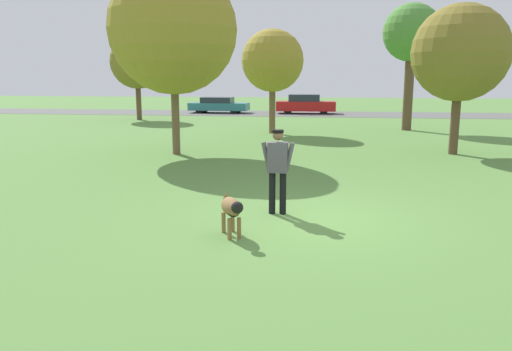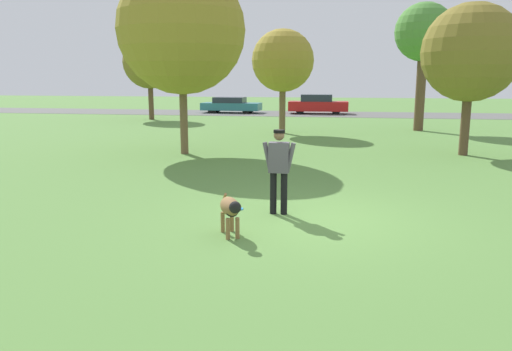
{
  "view_description": "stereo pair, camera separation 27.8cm",
  "coord_description": "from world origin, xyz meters",
  "px_view_note": "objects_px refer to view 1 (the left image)",
  "views": [
    {
      "loc": [
        0.27,
        -9.18,
        2.62
      ],
      "look_at": [
        -0.96,
        -0.49,
        0.9
      ],
      "focal_mm": 35.0,
      "sensor_mm": 36.0,
      "label": 1
    },
    {
      "loc": [
        0.55,
        -9.14,
        2.62
      ],
      "look_at": [
        -0.96,
        -0.49,
        0.9
      ],
      "focal_mm": 35.0,
      "sensor_mm": 36.0,
      "label": 2
    }
  ],
  "objects_px": {
    "tree_far_right": "(412,35)",
    "parked_car_red": "(306,104)",
    "tree_mid_center": "(273,61)",
    "dog": "(232,209)",
    "tree_near_left": "(173,30)",
    "tree_far_left": "(137,62)",
    "parked_car_teal": "(219,105)",
    "frisbee": "(236,209)",
    "person": "(278,165)",
    "tree_near_right": "(460,53)"
  },
  "relations": [
    {
      "from": "tree_far_right",
      "to": "parked_car_red",
      "type": "relative_size",
      "value": 1.42
    },
    {
      "from": "parked_car_red",
      "to": "tree_mid_center",
      "type": "bearing_deg",
      "value": -95.21
    },
    {
      "from": "dog",
      "to": "tree_near_left",
      "type": "height_order",
      "value": "tree_near_left"
    },
    {
      "from": "dog",
      "to": "tree_far_left",
      "type": "relative_size",
      "value": 0.19
    },
    {
      "from": "tree_near_left",
      "to": "parked_car_red",
      "type": "distance_m",
      "value": 21.4
    },
    {
      "from": "tree_far_right",
      "to": "tree_mid_center",
      "type": "distance_m",
      "value": 7.19
    },
    {
      "from": "dog",
      "to": "parked_car_teal",
      "type": "relative_size",
      "value": 0.22
    },
    {
      "from": "tree_near_left",
      "to": "tree_far_left",
      "type": "xyz_separation_m",
      "value": [
        -6.66,
        13.77,
        -0.62
      ]
    },
    {
      "from": "frisbee",
      "to": "parked_car_red",
      "type": "bearing_deg",
      "value": 89.66
    },
    {
      "from": "parked_car_teal",
      "to": "parked_car_red",
      "type": "height_order",
      "value": "parked_car_red"
    },
    {
      "from": "frisbee",
      "to": "tree_far_right",
      "type": "relative_size",
      "value": 0.04
    },
    {
      "from": "person",
      "to": "tree_mid_center",
      "type": "relative_size",
      "value": 0.34
    },
    {
      "from": "tree_far_right",
      "to": "tree_mid_center",
      "type": "xyz_separation_m",
      "value": [
        -6.65,
        -2.4,
        -1.32
      ]
    },
    {
      "from": "dog",
      "to": "parked_car_red",
      "type": "bearing_deg",
      "value": 154.73
    },
    {
      "from": "tree_near_right",
      "to": "tree_far_right",
      "type": "bearing_deg",
      "value": 92.55
    },
    {
      "from": "dog",
      "to": "tree_far_right",
      "type": "relative_size",
      "value": 0.16
    },
    {
      "from": "tree_far_left",
      "to": "tree_mid_center",
      "type": "height_order",
      "value": "tree_far_left"
    },
    {
      "from": "tree_near_left",
      "to": "person",
      "type": "bearing_deg",
      "value": -59.68
    },
    {
      "from": "frisbee",
      "to": "tree_mid_center",
      "type": "xyz_separation_m",
      "value": [
        -0.84,
        14.28,
        3.4
      ]
    },
    {
      "from": "frisbee",
      "to": "tree_near_right",
      "type": "height_order",
      "value": "tree_near_right"
    },
    {
      "from": "frisbee",
      "to": "parked_car_teal",
      "type": "xyz_separation_m",
      "value": [
        -6.41,
        27.77,
        0.59
      ]
    },
    {
      "from": "parked_car_red",
      "to": "parked_car_teal",
      "type": "bearing_deg",
      "value": -179.67
    },
    {
      "from": "tree_far_right",
      "to": "tree_mid_center",
      "type": "height_order",
      "value": "tree_far_right"
    },
    {
      "from": "tree_mid_center",
      "to": "parked_car_red",
      "type": "relative_size",
      "value": 1.11
    },
    {
      "from": "frisbee",
      "to": "tree_far_left",
      "type": "bearing_deg",
      "value": 115.76
    },
    {
      "from": "tree_far_right",
      "to": "tree_near_right",
      "type": "distance_m",
      "value": 8.33
    },
    {
      "from": "person",
      "to": "tree_mid_center",
      "type": "height_order",
      "value": "tree_mid_center"
    },
    {
      "from": "parked_car_teal",
      "to": "tree_mid_center",
      "type": "bearing_deg",
      "value": -65.71
    },
    {
      "from": "dog",
      "to": "tree_mid_center",
      "type": "bearing_deg",
      "value": 158.44
    },
    {
      "from": "tree_near_right",
      "to": "frisbee",
      "type": "bearing_deg",
      "value": -126.14
    },
    {
      "from": "tree_far_left",
      "to": "parked_car_red",
      "type": "bearing_deg",
      "value": 34.48
    },
    {
      "from": "tree_near_left",
      "to": "dog",
      "type": "bearing_deg",
      "value": -67.5
    },
    {
      "from": "tree_far_left",
      "to": "tree_near_left",
      "type": "bearing_deg",
      "value": -64.19
    },
    {
      "from": "tree_near_right",
      "to": "tree_mid_center",
      "type": "xyz_separation_m",
      "value": [
        -7.01,
        5.82,
        -0.03
      ]
    },
    {
      "from": "frisbee",
      "to": "dog",
      "type": "bearing_deg",
      "value": -81.92
    },
    {
      "from": "tree_mid_center",
      "to": "parked_car_red",
      "type": "xyz_separation_m",
      "value": [
        1.0,
        13.64,
        -2.71
      ]
    },
    {
      "from": "person",
      "to": "tree_near_right",
      "type": "distance_m",
      "value": 10.46
    },
    {
      "from": "tree_near_left",
      "to": "tree_near_right",
      "type": "relative_size",
      "value": 1.25
    },
    {
      "from": "tree_far_left",
      "to": "tree_near_right",
      "type": "distance_m",
      "value": 20.46
    },
    {
      "from": "tree_far_right",
      "to": "tree_near_left",
      "type": "bearing_deg",
      "value": -133.98
    },
    {
      "from": "tree_near_left",
      "to": "parked_car_teal",
      "type": "xyz_separation_m",
      "value": [
        -2.99,
        20.65,
        -3.61
      ]
    },
    {
      "from": "parked_car_teal",
      "to": "tree_near_left",
      "type": "bearing_deg",
      "value": -79.92
    },
    {
      "from": "tree_near_right",
      "to": "parked_car_red",
      "type": "distance_m",
      "value": 20.55
    },
    {
      "from": "frisbee",
      "to": "tree_mid_center",
      "type": "distance_m",
      "value": 14.7
    },
    {
      "from": "tree_far_right",
      "to": "tree_near_right",
      "type": "bearing_deg",
      "value": -87.45
    },
    {
      "from": "tree_near_left",
      "to": "tree_far_left",
      "type": "relative_size",
      "value": 1.21
    },
    {
      "from": "tree_near_right",
      "to": "parked_car_red",
      "type": "relative_size",
      "value": 1.16
    },
    {
      "from": "person",
      "to": "tree_far_right",
      "type": "xyz_separation_m",
      "value": [
        4.95,
        16.89,
        3.75
      ]
    },
    {
      "from": "person",
      "to": "tree_far_left",
      "type": "bearing_deg",
      "value": 119.41
    },
    {
      "from": "tree_near_left",
      "to": "tree_far_left",
      "type": "height_order",
      "value": "tree_near_left"
    }
  ]
}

